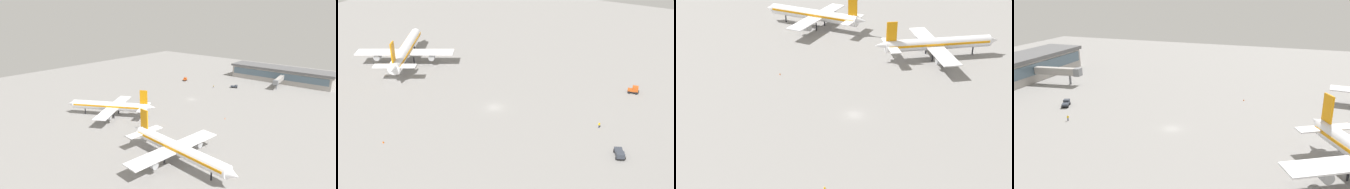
{
  "view_description": "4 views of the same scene",
  "coord_description": "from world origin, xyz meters",
  "views": [
    {
      "loc": [
        -94.24,
        131.31,
        50.36
      ],
      "look_at": [
        6.92,
        12.87,
        4.51
      ],
      "focal_mm": 31.11,
      "sensor_mm": 36.0,
      "label": 1
    },
    {
      "loc": [
        -90.86,
        -55.84,
        58.43
      ],
      "look_at": [
        -0.27,
        -4.16,
        5.49
      ],
      "focal_mm": 43.22,
      "sensor_mm": 36.0,
      "label": 2
    },
    {
      "loc": [
        30.02,
        -89.11,
        57.31
      ],
      "look_at": [
        -4.34,
        3.54,
        3.6
      ],
      "focal_mm": 43.62,
      "sensor_mm": 36.0,
      "label": 3
    },
    {
      "loc": [
        82.36,
        31.04,
        37.92
      ],
      "look_at": [
        -13.33,
        -1.56,
        5.78
      ],
      "focal_mm": 36.71,
      "sensor_mm": 36.0,
      "label": 4
    }
  ],
  "objects": [
    {
      "name": "ground",
      "position": [
        0.0,
        0.0,
        0.0
      ],
      "size": [
        288.0,
        288.0,
        0.0
      ],
      "primitive_type": "plane",
      "color": "gray"
    },
    {
      "name": "pushback_tractor",
      "position": [
        -6.46,
        -39.61,
        0.97
      ],
      "size": [
        4.79,
        3.65,
        1.9
      ],
      "rotation": [
        0.0,
        0.0,
        3.58
      ],
      "color": "black",
      "rests_on": "ground"
    },
    {
      "name": "ground_crew_worker",
      "position": [
        4.29,
        -31.01,
        0.85
      ],
      "size": [
        0.53,
        0.53,
        1.67
      ],
      "rotation": [
        0.0,
        0.0,
        0.96
      ],
      "color": "#1E2338",
      "rests_on": "ground"
    },
    {
      "name": "jet_bridge",
      "position": [
        -28.39,
        -58.7,
        5.13
      ],
      "size": [
        5.39,
        19.69,
        6.74
      ],
      "rotation": [
        0.0,
        0.0,
        1.7
      ],
      "color": "#9E9993",
      "rests_on": "ground"
    },
    {
      "name": "safety_cone_near_gate",
      "position": [
        -30.66,
        15.06,
        0.3
      ],
      "size": [
        0.44,
        0.44,
        0.6
      ],
      "primitive_type": "cone",
      "color": "#EA590C",
      "rests_on": "ground"
    }
  ]
}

